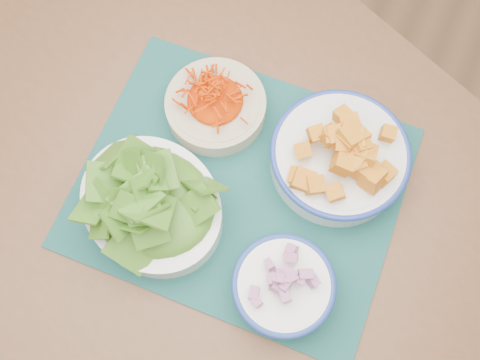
# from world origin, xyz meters

# --- Properties ---
(ground) EXTENTS (4.00, 4.00, 0.00)m
(ground) POSITION_xyz_m (0.00, 0.00, 0.00)
(ground) COLOR #AC7C53
(ground) RESTS_ON ground
(table) EXTENTS (1.56, 1.32, 0.75)m
(table) POSITION_xyz_m (0.16, -0.29, 0.66)
(table) COLOR brown
(table) RESTS_ON ground
(placemat) EXTENTS (0.54, 0.45, 0.00)m
(placemat) POSITION_xyz_m (0.23, -0.30, 0.75)
(placemat) COLOR #0D3130
(placemat) RESTS_ON table
(carrot_bowl) EXTENTS (0.22, 0.22, 0.07)m
(carrot_bowl) POSITION_xyz_m (0.14, -0.20, 0.79)
(carrot_bowl) COLOR #C6B693
(carrot_bowl) RESTS_ON placemat
(squash_bowl) EXTENTS (0.24, 0.24, 0.12)m
(squash_bowl) POSITION_xyz_m (0.36, -0.20, 0.81)
(squash_bowl) COLOR silver
(squash_bowl) RESTS_ON placemat
(lettuce_bowl) EXTENTS (0.30, 0.28, 0.11)m
(lettuce_bowl) POSITION_xyz_m (0.12, -0.40, 0.81)
(lettuce_bowl) COLOR white
(lettuce_bowl) RESTS_ON placemat
(onion_bowl) EXTENTS (0.19, 0.19, 0.08)m
(onion_bowl) POSITION_xyz_m (0.36, -0.43, 0.79)
(onion_bowl) COLOR white
(onion_bowl) RESTS_ON placemat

